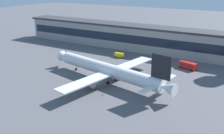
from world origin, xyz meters
TOP-DOWN VIEW (x-y plane):
  - ground_plane at (0.00, 0.00)m, footprint 600.00×600.00m
  - terminal_building at (0.00, 56.66)m, footprint 177.73×14.31m
  - airliner at (4.15, 3.12)m, footprint 61.35×52.94m
  - crew_van at (-9.00, 36.11)m, footprint 5.23×2.34m
  - fuel_truck at (28.89, 35.70)m, footprint 8.85×5.17m
  - pushback_tractor at (16.75, 38.46)m, footprint 3.38×5.17m
  - traffic_cone_0 at (5.96, -3.00)m, footprint 0.50×0.50m
  - traffic_cone_1 at (9.28, -9.63)m, footprint 0.59×0.59m
  - traffic_cone_2 at (-6.22, -8.23)m, footprint 0.44×0.44m

SIDE VIEW (x-z plane):
  - ground_plane at x=0.00m, z-range 0.00..0.00m
  - traffic_cone_2 at x=-6.22m, z-range 0.00..0.56m
  - traffic_cone_0 at x=5.96m, z-range 0.00..0.63m
  - traffic_cone_1 at x=9.28m, z-range 0.00..0.74m
  - pushback_tractor at x=16.75m, z-range 0.17..1.92m
  - crew_van at x=-9.00m, z-range 0.18..2.73m
  - fuel_truck at x=28.89m, z-range 0.21..3.56m
  - airliner at x=4.15m, z-range -3.18..13.16m
  - terminal_building at x=0.00m, z-range 0.02..14.92m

